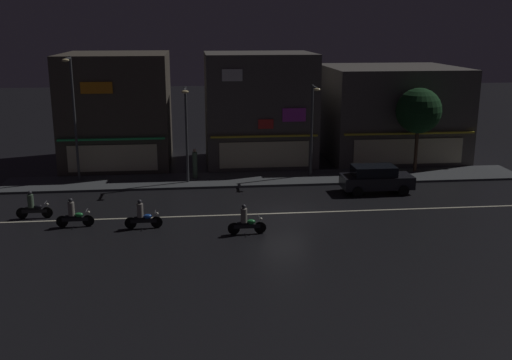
{
  "coord_description": "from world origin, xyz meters",
  "views": [
    {
      "loc": [
        -4.82,
        -30.57,
        10.0
      ],
      "look_at": [
        -1.47,
        0.78,
        1.72
      ],
      "focal_mm": 41.71,
      "sensor_mm": 36.0,
      "label": 1
    }
  ],
  "objects_px": {
    "pedestrian_on_sidewalk": "(195,164)",
    "motorcycle_opposite_lane": "(246,222)",
    "streetlamp_east": "(313,122)",
    "traffic_cone": "(389,182)",
    "motorcycle_following": "(74,215)",
    "motorcycle_trailing_far": "(142,216)",
    "streetlamp_west": "(73,110)",
    "motorcycle_lead": "(33,207)",
    "streetlamp_mid": "(186,126)",
    "parked_car_near_kerb": "(376,179)"
  },
  "relations": [
    {
      "from": "pedestrian_on_sidewalk",
      "to": "motorcycle_opposite_lane",
      "type": "distance_m",
      "value": 11.08
    },
    {
      "from": "streetlamp_east",
      "to": "pedestrian_on_sidewalk",
      "type": "xyz_separation_m",
      "value": [
        -7.75,
        0.31,
        -2.72
      ]
    },
    {
      "from": "traffic_cone",
      "to": "streetlamp_east",
      "type": "bearing_deg",
      "value": 149.74
    },
    {
      "from": "motorcycle_following",
      "to": "motorcycle_trailing_far",
      "type": "bearing_deg",
      "value": 166.32
    },
    {
      "from": "streetlamp_west",
      "to": "motorcycle_trailing_far",
      "type": "xyz_separation_m",
      "value": [
        4.83,
        -9.49,
        -4.14
      ]
    },
    {
      "from": "motorcycle_lead",
      "to": "streetlamp_mid",
      "type": "bearing_deg",
      "value": 41.54
    },
    {
      "from": "motorcycle_trailing_far",
      "to": "streetlamp_east",
      "type": "bearing_deg",
      "value": -137.79
    },
    {
      "from": "streetlamp_mid",
      "to": "motorcycle_following",
      "type": "bearing_deg",
      "value": -127.01
    },
    {
      "from": "streetlamp_mid",
      "to": "traffic_cone",
      "type": "height_order",
      "value": "streetlamp_mid"
    },
    {
      "from": "pedestrian_on_sidewalk",
      "to": "motorcycle_lead",
      "type": "relative_size",
      "value": 1.03
    },
    {
      "from": "motorcycle_following",
      "to": "motorcycle_trailing_far",
      "type": "relative_size",
      "value": 1.0
    },
    {
      "from": "motorcycle_trailing_far",
      "to": "traffic_cone",
      "type": "distance_m",
      "value": 16.33
    },
    {
      "from": "pedestrian_on_sidewalk",
      "to": "motorcycle_following",
      "type": "bearing_deg",
      "value": 107.11
    },
    {
      "from": "motorcycle_opposite_lane",
      "to": "streetlamp_east",
      "type": "bearing_deg",
      "value": -115.05
    },
    {
      "from": "parked_car_near_kerb",
      "to": "motorcycle_following",
      "type": "xyz_separation_m",
      "value": [
        -17.18,
        -4.62,
        -0.24
      ]
    },
    {
      "from": "motorcycle_lead",
      "to": "motorcycle_trailing_far",
      "type": "xyz_separation_m",
      "value": [
        5.89,
        -2.25,
        0.0
      ]
    },
    {
      "from": "pedestrian_on_sidewalk",
      "to": "traffic_cone",
      "type": "height_order",
      "value": "pedestrian_on_sidewalk"
    },
    {
      "from": "pedestrian_on_sidewalk",
      "to": "motorcycle_following",
      "type": "height_order",
      "value": "pedestrian_on_sidewalk"
    },
    {
      "from": "motorcycle_opposite_lane",
      "to": "motorcycle_following",
      "type": "bearing_deg",
      "value": -11.17
    },
    {
      "from": "streetlamp_east",
      "to": "pedestrian_on_sidewalk",
      "type": "height_order",
      "value": "streetlamp_east"
    },
    {
      "from": "streetlamp_west",
      "to": "motorcycle_opposite_lane",
      "type": "bearing_deg",
      "value": -47.57
    },
    {
      "from": "streetlamp_west",
      "to": "motorcycle_lead",
      "type": "bearing_deg",
      "value": -98.33
    },
    {
      "from": "streetlamp_east",
      "to": "parked_car_near_kerb",
      "type": "xyz_separation_m",
      "value": [
        3.22,
        -3.89,
        -2.92
      ]
    },
    {
      "from": "parked_car_near_kerb",
      "to": "motorcycle_trailing_far",
      "type": "relative_size",
      "value": 2.26
    },
    {
      "from": "streetlamp_mid",
      "to": "motorcycle_opposite_lane",
      "type": "height_order",
      "value": "streetlamp_mid"
    },
    {
      "from": "streetlamp_west",
      "to": "parked_car_near_kerb",
      "type": "bearing_deg",
      "value": -12.97
    },
    {
      "from": "streetlamp_mid",
      "to": "streetlamp_east",
      "type": "xyz_separation_m",
      "value": [
        8.23,
        0.91,
        -0.03
      ]
    },
    {
      "from": "parked_car_near_kerb",
      "to": "traffic_cone",
      "type": "distance_m",
      "value": 1.89
    },
    {
      "from": "streetlamp_mid",
      "to": "motorcycle_trailing_far",
      "type": "height_order",
      "value": "streetlamp_mid"
    },
    {
      "from": "motorcycle_following",
      "to": "streetlamp_east",
      "type": "bearing_deg",
      "value": -152.39
    },
    {
      "from": "streetlamp_west",
      "to": "motorcycle_opposite_lane",
      "type": "xyz_separation_m",
      "value": [
        9.95,
        -10.89,
        -4.14
      ]
    },
    {
      "from": "motorcycle_following",
      "to": "motorcycle_trailing_far",
      "type": "height_order",
      "value": "same"
    },
    {
      "from": "pedestrian_on_sidewalk",
      "to": "motorcycle_opposite_lane",
      "type": "xyz_separation_m",
      "value": [
        2.4,
        -10.81,
        -0.43
      ]
    },
    {
      "from": "motorcycle_lead",
      "to": "motorcycle_opposite_lane",
      "type": "height_order",
      "value": "same"
    },
    {
      "from": "motorcycle_trailing_far",
      "to": "traffic_cone",
      "type": "height_order",
      "value": "motorcycle_trailing_far"
    },
    {
      "from": "streetlamp_west",
      "to": "traffic_cone",
      "type": "bearing_deg",
      "value": -8.65
    },
    {
      "from": "streetlamp_east",
      "to": "parked_car_near_kerb",
      "type": "height_order",
      "value": "streetlamp_east"
    },
    {
      "from": "motorcycle_opposite_lane",
      "to": "motorcycle_lead",
      "type": "bearing_deg",
      "value": -16.38
    },
    {
      "from": "motorcycle_opposite_lane",
      "to": "traffic_cone",
      "type": "distance_m",
      "value": 12.63
    },
    {
      "from": "pedestrian_on_sidewalk",
      "to": "traffic_cone",
      "type": "xyz_separation_m",
      "value": [
        12.27,
        -2.94,
        -0.79
      ]
    },
    {
      "from": "streetlamp_east",
      "to": "motorcycle_trailing_far",
      "type": "height_order",
      "value": "streetlamp_east"
    },
    {
      "from": "parked_car_near_kerb",
      "to": "motorcycle_lead",
      "type": "xyz_separation_m",
      "value": [
        -19.59,
        -2.97,
        -0.24
      ]
    },
    {
      "from": "streetlamp_east",
      "to": "traffic_cone",
      "type": "distance_m",
      "value": 6.3
    },
    {
      "from": "streetlamp_west",
      "to": "streetlamp_mid",
      "type": "xyz_separation_m",
      "value": [
        7.07,
        -1.28,
        -0.95
      ]
    },
    {
      "from": "streetlamp_west",
      "to": "streetlamp_mid",
      "type": "relative_size",
      "value": 1.3
    },
    {
      "from": "pedestrian_on_sidewalk",
      "to": "motorcycle_opposite_lane",
      "type": "bearing_deg",
      "value": 154.78
    },
    {
      "from": "motorcycle_lead",
      "to": "streetlamp_east",
      "type": "bearing_deg",
      "value": 28.08
    },
    {
      "from": "streetlamp_mid",
      "to": "motorcycle_following",
      "type": "xyz_separation_m",
      "value": [
        -5.73,
        -7.6,
        -3.18
      ]
    },
    {
      "from": "streetlamp_mid",
      "to": "streetlamp_east",
      "type": "height_order",
      "value": "streetlamp_mid"
    },
    {
      "from": "streetlamp_east",
      "to": "motorcycle_opposite_lane",
      "type": "bearing_deg",
      "value": -117.0
    }
  ]
}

